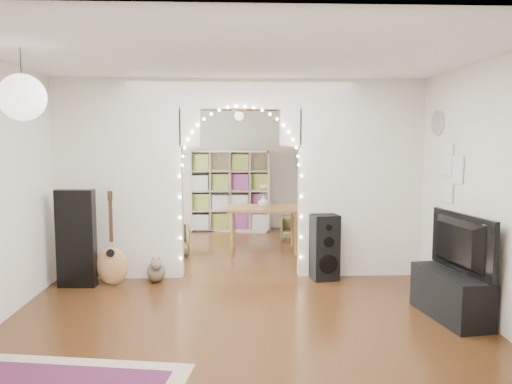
{
  "coord_description": "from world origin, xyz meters",
  "views": [
    {
      "loc": [
        -0.08,
        -6.82,
        1.89
      ],
      "look_at": [
        0.22,
        0.3,
        1.14
      ],
      "focal_mm": 35.0,
      "sensor_mm": 36.0,
      "label": 1
    }
  ],
  "objects_px": {
    "floor_speaker": "(325,247)",
    "dining_chair_right": "(293,228)",
    "acoustic_guitar": "(112,250)",
    "dining_table": "(263,211)",
    "dining_chair_left": "(173,241)",
    "bookcase": "(230,190)",
    "media_console": "(451,295)"
  },
  "relations": [
    {
      "from": "floor_speaker",
      "to": "dining_chair_right",
      "type": "height_order",
      "value": "floor_speaker"
    },
    {
      "from": "floor_speaker",
      "to": "acoustic_guitar",
      "type": "bearing_deg",
      "value": 172.56
    },
    {
      "from": "dining_table",
      "to": "dining_chair_left",
      "type": "distance_m",
      "value": 1.57
    },
    {
      "from": "dining_table",
      "to": "dining_chair_right",
      "type": "distance_m",
      "value": 1.27
    },
    {
      "from": "floor_speaker",
      "to": "dining_chair_right",
      "type": "distance_m",
      "value": 2.78
    },
    {
      "from": "acoustic_guitar",
      "to": "bookcase",
      "type": "bearing_deg",
      "value": 58.49
    },
    {
      "from": "floor_speaker",
      "to": "dining_chair_left",
      "type": "height_order",
      "value": "floor_speaker"
    },
    {
      "from": "media_console",
      "to": "acoustic_guitar",
      "type": "bearing_deg",
      "value": 151.85
    },
    {
      "from": "bookcase",
      "to": "dining_chair_right",
      "type": "xyz_separation_m",
      "value": [
        1.21,
        -0.98,
        -0.62
      ]
    },
    {
      "from": "floor_speaker",
      "to": "bookcase",
      "type": "distance_m",
      "value": 3.99
    },
    {
      "from": "acoustic_guitar",
      "to": "dining_chair_right",
      "type": "xyz_separation_m",
      "value": [
        2.71,
        2.91,
        -0.24
      ]
    },
    {
      "from": "acoustic_guitar",
      "to": "dining_chair_left",
      "type": "distance_m",
      "value": 1.76
    },
    {
      "from": "media_console",
      "to": "dining_table",
      "type": "relative_size",
      "value": 0.82
    },
    {
      "from": "acoustic_guitar",
      "to": "dining_table",
      "type": "height_order",
      "value": "acoustic_guitar"
    },
    {
      "from": "dining_table",
      "to": "media_console",
      "type": "bearing_deg",
      "value": -59.95
    },
    {
      "from": "bookcase",
      "to": "dining_chair_left",
      "type": "height_order",
      "value": "bookcase"
    },
    {
      "from": "floor_speaker",
      "to": "dining_table",
      "type": "bearing_deg",
      "value": 102.18
    },
    {
      "from": "acoustic_guitar",
      "to": "floor_speaker",
      "type": "xyz_separation_m",
      "value": [
        2.81,
        0.14,
        -0.01
      ]
    },
    {
      "from": "media_console",
      "to": "dining_chair_right",
      "type": "relative_size",
      "value": 2.14
    },
    {
      "from": "acoustic_guitar",
      "to": "bookcase",
      "type": "xyz_separation_m",
      "value": [
        1.5,
        3.89,
        0.38
      ]
    },
    {
      "from": "floor_speaker",
      "to": "dining_chair_left",
      "type": "distance_m",
      "value": 2.69
    },
    {
      "from": "media_console",
      "to": "dining_chair_right",
      "type": "height_order",
      "value": "media_console"
    },
    {
      "from": "acoustic_guitar",
      "to": "media_console",
      "type": "xyz_separation_m",
      "value": [
        3.88,
        -1.39,
        -0.21
      ]
    },
    {
      "from": "bookcase",
      "to": "media_console",
      "type": "bearing_deg",
      "value": -50.37
    },
    {
      "from": "floor_speaker",
      "to": "media_console",
      "type": "distance_m",
      "value": 1.87
    },
    {
      "from": "floor_speaker",
      "to": "dining_chair_left",
      "type": "xyz_separation_m",
      "value": [
        -2.22,
        1.51,
        -0.2
      ]
    },
    {
      "from": "acoustic_guitar",
      "to": "bookcase",
      "type": "relative_size",
      "value": 0.63
    },
    {
      "from": "dining_table",
      "to": "dining_chair_left",
      "type": "relative_size",
      "value": 2.27
    },
    {
      "from": "acoustic_guitar",
      "to": "dining_table",
      "type": "relative_size",
      "value": 0.86
    },
    {
      "from": "bookcase",
      "to": "acoustic_guitar",
      "type": "bearing_deg",
      "value": -95.79
    },
    {
      "from": "dining_table",
      "to": "dining_chair_left",
      "type": "bearing_deg",
      "value": -168.58
    },
    {
      "from": "floor_speaker",
      "to": "media_console",
      "type": "height_order",
      "value": "floor_speaker"
    }
  ]
}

